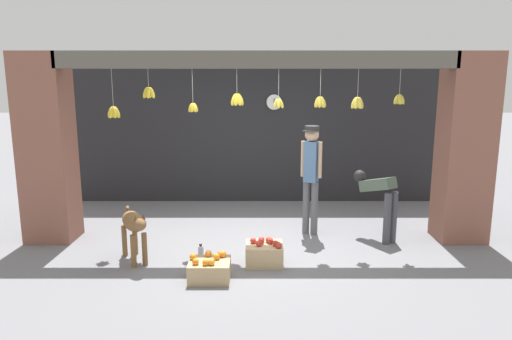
# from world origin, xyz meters

# --- Properties ---
(ground_plane) EXTENTS (60.00, 60.00, 0.00)m
(ground_plane) POSITION_xyz_m (0.00, 0.00, 0.00)
(ground_plane) COLOR slate
(shop_back_wall) EXTENTS (7.55, 0.12, 2.82)m
(shop_back_wall) POSITION_xyz_m (0.00, 2.64, 1.41)
(shop_back_wall) COLOR #232326
(shop_back_wall) RESTS_ON ground_plane
(shop_pillar_left) EXTENTS (0.70, 0.60, 2.82)m
(shop_pillar_left) POSITION_xyz_m (-3.13, 0.30, 1.41)
(shop_pillar_left) COLOR brown
(shop_pillar_left) RESTS_ON ground_plane
(shop_pillar_right) EXTENTS (0.70, 0.60, 2.82)m
(shop_pillar_right) POSITION_xyz_m (3.13, 0.30, 1.41)
(shop_pillar_right) COLOR brown
(shop_pillar_right) RESTS_ON ground_plane
(storefront_awning) EXTENTS (5.65, 0.29, 0.95)m
(storefront_awning) POSITION_xyz_m (-0.01, 0.12, 2.65)
(storefront_awning) COLOR #5B564C
(dog) EXTENTS (0.55, 0.82, 0.73)m
(dog) POSITION_xyz_m (-1.63, -0.60, 0.51)
(dog) COLOR brown
(dog) RESTS_ON ground_plane
(shopkeeper) EXTENTS (0.32, 0.32, 1.73)m
(shopkeeper) POSITION_xyz_m (0.86, 0.55, 1.03)
(shopkeeper) COLOR #56565B
(shopkeeper) RESTS_ON ground_plane
(worker_stooping) EXTENTS (0.57, 0.71, 1.02)m
(worker_stooping) POSITION_xyz_m (1.89, 0.28, 0.68)
(worker_stooping) COLOR #424247
(worker_stooping) RESTS_ON ground_plane
(fruit_crate_oranges) EXTENTS (0.50, 0.43, 0.31)m
(fruit_crate_oranges) POSITION_xyz_m (-0.57, -1.18, 0.13)
(fruit_crate_oranges) COLOR tan
(fruit_crate_oranges) RESTS_ON ground_plane
(fruit_crate_apples) EXTENTS (0.49, 0.43, 0.35)m
(fruit_crate_apples) POSITION_xyz_m (0.11, -0.69, 0.15)
(fruit_crate_apples) COLOR tan
(fruit_crate_apples) RESTS_ON ground_plane
(water_bottle) EXTENTS (0.08, 0.08, 0.26)m
(water_bottle) POSITION_xyz_m (-0.74, -0.66, 0.12)
(water_bottle) COLOR silver
(water_bottle) RESTS_ON ground_plane
(wall_clock) EXTENTS (0.31, 0.03, 0.31)m
(wall_clock) POSITION_xyz_m (0.35, 2.56, 2.01)
(wall_clock) COLOR black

